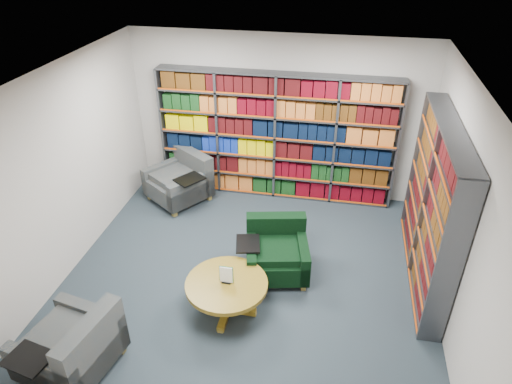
% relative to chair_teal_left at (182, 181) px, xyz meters
% --- Properties ---
extents(room_shell, '(5.02, 5.02, 2.82)m').
position_rel_chair_teal_left_xyz_m(room_shell, '(1.57, -1.87, 1.07)').
color(room_shell, '#1F2931').
rests_on(room_shell, ground).
extents(bookshelf_back, '(4.00, 0.28, 2.20)m').
position_rel_chair_teal_left_xyz_m(bookshelf_back, '(1.57, 0.47, 0.76)').
color(bookshelf_back, '#47494F').
rests_on(bookshelf_back, ground).
extents(bookshelf_right, '(0.28, 2.50, 2.20)m').
position_rel_chair_teal_left_xyz_m(bookshelf_right, '(3.91, -1.27, 0.76)').
color(bookshelf_right, '#47494F').
rests_on(bookshelf_right, ground).
extents(chair_teal_left, '(1.27, 1.27, 0.83)m').
position_rel_chair_teal_left_xyz_m(chair_teal_left, '(0.00, 0.00, 0.00)').
color(chair_teal_left, '#0A1E33').
rests_on(chair_teal_left, ground).
extents(chair_green_right, '(1.07, 0.99, 0.76)m').
position_rel_chair_teal_left_xyz_m(chair_green_right, '(1.93, -1.60, -0.03)').
color(chair_green_right, black).
rests_on(chair_green_right, ground).
extents(chair_teal_front, '(1.05, 1.14, 0.82)m').
position_rel_chair_teal_left_xyz_m(chair_teal_front, '(0.06, -3.69, -0.01)').
color(chair_teal_front, '#0A1E33').
rests_on(chair_teal_front, ground).
extents(coffee_table, '(1.02, 1.02, 0.72)m').
position_rel_chair_teal_left_xyz_m(coffee_table, '(1.45, -2.53, 0.05)').
color(coffee_table, olive).
rests_on(coffee_table, ground).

